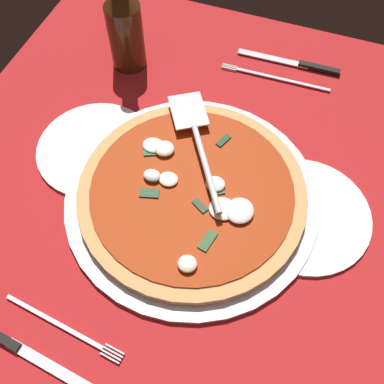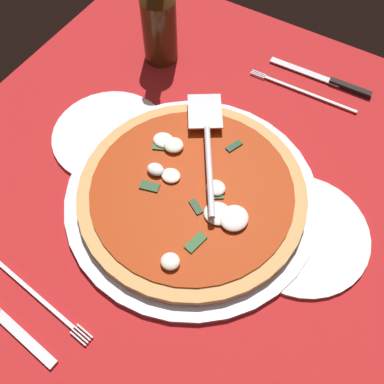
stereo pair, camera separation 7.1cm
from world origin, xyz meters
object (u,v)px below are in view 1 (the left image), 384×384
Objects in this scene: dinner_plate_right at (304,215)px; pizza_server at (197,141)px; pizza at (192,192)px; place_setting_far at (286,72)px; place_setting_near at (42,339)px; beer_bottle at (124,23)px; dinner_plate_left at (96,149)px.

dinner_plate_right is 0.93× the size of pizza_server.
pizza_server is (-2.09, 8.17, 2.61)cm from pizza.
place_setting_far is at bearing 108.57° from dinner_plate_right.
dinner_plate_right is 1.00× the size of place_setting_near.
pizza_server is 27.36cm from beer_bottle.
pizza is at bearing -48.59° from beer_bottle.
pizza_server is 1.02× the size of place_setting_far.
pizza_server is at bearing 81.85° from place_setting_near.
beer_bottle reaches higher than dinner_plate_right.
pizza_server is at bearing 14.72° from dinner_plate_left.
place_setting_near reaches higher than dinner_plate_right.
place_setting_far is at bearing 79.40° from place_setting_near.
beer_bottle is (-30.18, -8.26, 9.39)cm from place_setting_far.
beer_bottle reaches higher than pizza.
beer_bottle is at bearing 131.41° from pizza.
pizza reaches higher than dinner_plate_left.
place_setting_near is (7.56, -31.91, -0.14)cm from dinner_plate_left.
dinner_plate_right is 32.40cm from place_setting_far.
pizza_server reaches higher than dinner_plate_left.
pizza_server is (17.19, 4.51, 4.38)cm from dinner_plate_left.
place_setting_near and place_setting_far have the same top height.
place_setting_near is at bearing -76.67° from dinner_plate_left.
pizza is at bearing 161.95° from pizza_server.
beer_bottle is at bearing 17.18° from pizza_server.
pizza_server is (-19.99, 5.00, 4.38)cm from dinner_plate_right.
dinner_plate_right is at bearing -0.76° from dinner_plate_left.
place_setting_far is (7.58, 33.88, -1.89)cm from pizza.
dinner_plate_right is 18.26cm from pizza.
place_setting_far is at bearing 77.38° from pizza.
dinner_plate_left is 0.97× the size of dinner_plate_right.
beer_bottle is (-10.87, 53.88, 9.40)cm from place_setting_near.
dinner_plate_left is 0.97× the size of place_setting_near.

